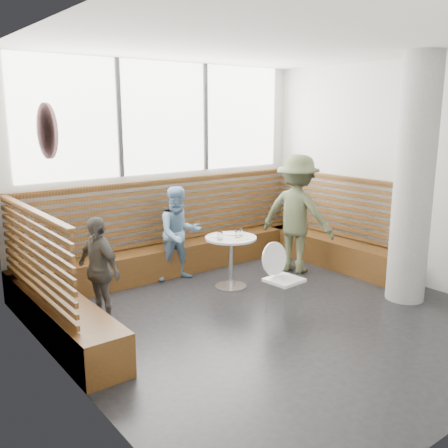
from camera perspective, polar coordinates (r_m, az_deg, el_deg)
room at (r=5.82m, az=5.98°, el=4.07°), size 5.00×5.00×3.20m
booth at (r=7.43m, az=-3.63°, el=-3.42°), size 5.00×2.50×1.44m
concrete_column at (r=6.87m, az=20.88°, el=4.62°), size 0.50×0.50×3.20m
wall_art at (r=4.81m, az=-19.58°, el=9.99°), size 0.03×0.50×0.50m
cafe_table at (r=7.07m, az=0.78°, el=-3.15°), size 0.73×0.73×0.75m
cafe_chair at (r=6.28m, az=6.47°, el=-5.51°), size 0.42×0.41×0.88m
adult_man at (r=7.81m, az=8.37°, el=1.13°), size 1.03×1.34×1.84m
child_back at (r=7.41m, az=-5.14°, el=-1.12°), size 0.77×0.65×1.41m
child_left at (r=6.11m, az=-14.17°, el=-5.08°), size 0.45×0.80×1.28m
plate_near at (r=7.03m, az=-0.84°, el=-1.41°), size 0.18×0.18×0.01m
plate_far at (r=7.16m, az=0.71°, el=-1.15°), size 0.19×0.19×0.01m
glass_left at (r=6.85m, az=-0.45°, el=-1.35°), size 0.07×0.07×0.11m
glass_mid at (r=6.98m, az=1.53°, el=-1.12°), size 0.07×0.07×0.11m
glass_right at (r=7.10m, az=1.84°, el=-0.89°), size 0.07×0.07×0.11m
menu_card at (r=6.90m, az=2.10°, el=-1.72°), size 0.22×0.18×0.00m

